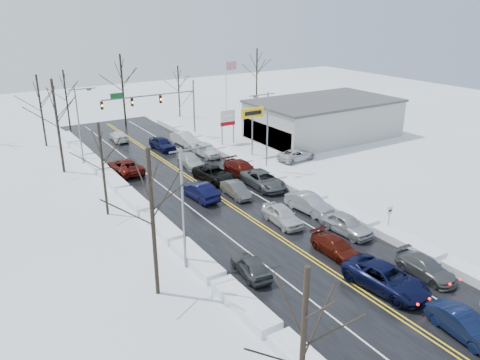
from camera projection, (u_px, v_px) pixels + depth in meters
ground at (253, 220)px, 41.34m from camera, size 160.00×160.00×0.00m
road_surface at (241, 212)px, 42.93m from camera, size 14.00×84.00×0.01m
snow_bank_left at (164, 232)px, 39.15m from camera, size 1.56×72.00×0.68m
snow_bank_right at (305, 195)px, 46.71m from camera, size 1.56×72.00×0.68m
traffic_signal_mast at (160, 102)px, 63.33m from camera, size 13.28×0.39×8.00m
tires_plus_sign at (252, 116)px, 57.49m from camera, size 3.20×0.34×6.00m
used_vehicles_sign at (228, 120)px, 62.84m from camera, size 2.20×0.22×4.65m
speed_limit_sign at (389, 215)px, 38.50m from camera, size 0.55×0.09×2.35m
flagpole at (227, 89)px, 70.59m from camera, size 1.87×1.20×10.00m
dealership_building at (323, 118)px, 66.61m from camera, size 20.40×12.40×5.30m
streetlight_ne at (266, 126)px, 51.53m from camera, size 3.20×0.25×9.00m
streetlight_sw at (185, 199)px, 32.18m from camera, size 3.20×0.25×9.00m
streetlight_nw at (80, 120)px, 54.38m from camera, size 3.20×0.25×9.00m
tree_left_a at (304, 328)px, 17.80m from camera, size 3.60×3.60×9.00m
tree_left_b at (151, 195)px, 28.41m from camera, size 4.00×4.00×10.00m
tree_left_c at (101, 152)px, 40.38m from camera, size 3.40×3.40×8.50m
tree_left_d at (55, 108)px, 50.64m from camera, size 4.20×4.20×10.50m
tree_left_e at (39, 97)px, 60.60m from camera, size 3.80×3.80×9.50m
tree_far_b at (65, 89)px, 68.66m from camera, size 3.60×3.60×9.00m
tree_far_c at (122, 76)px, 70.56m from camera, size 4.40×4.40×11.00m
tree_far_d at (178, 81)px, 77.34m from camera, size 3.40×3.40×8.50m
tree_far_e at (257, 66)px, 85.20m from camera, size 4.20×4.20×10.50m
queued_car_1 at (462, 335)px, 26.91m from camera, size 1.99×4.60×1.47m
queued_car_2 at (385, 289)px, 31.32m from camera, size 3.36×6.21×1.66m
queued_car_3 at (335, 255)px, 35.59m from camera, size 1.97×4.66×1.34m
queued_car_4 at (282, 223)px, 40.68m from camera, size 2.19×4.78×1.59m
queued_car_5 at (236, 196)px, 46.46m from camera, size 1.66×4.32×1.40m
queued_car_6 at (215, 181)px, 50.48m from camera, size 3.26×5.93×1.57m
queued_car_7 at (191, 166)px, 55.01m from camera, size 2.41×5.10×1.44m
queued_car_8 at (163, 150)px, 61.39m from camera, size 2.30×4.96×1.64m
queued_car_11 at (424, 276)px, 32.83m from camera, size 2.02×4.63×1.32m
queued_car_12 at (345, 233)px, 39.01m from camera, size 2.27×4.95×1.64m
queued_car_13 at (309, 212)px, 42.99m from camera, size 2.19×5.11×1.64m
queued_car_14 at (263, 187)px, 48.73m from camera, size 2.95×5.99×1.64m
queued_car_15 at (242, 176)px, 52.01m from camera, size 2.42×5.61×1.61m
queued_car_16 at (206, 156)px, 58.83m from camera, size 2.25×5.00×1.67m
queued_car_17 at (185, 145)px, 63.44m from camera, size 2.20×5.21×1.67m
oncoming_car_0 at (200, 199)px, 45.85m from camera, size 2.09×5.10×1.64m
oncoming_car_1 at (126, 173)px, 52.88m from camera, size 2.90×5.89×1.61m
oncoming_car_2 at (119, 141)px, 65.40m from camera, size 2.29×4.90×1.38m
oncoming_car_3 at (251, 275)px, 32.96m from camera, size 2.12×4.28×1.40m
parked_car_0 at (296, 160)px, 57.18m from camera, size 5.13×2.62×1.39m
parked_car_1 at (289, 146)px, 62.80m from camera, size 2.78×6.02×1.71m
parked_car_2 at (257, 139)px, 66.18m from camera, size 2.46×5.11×1.68m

